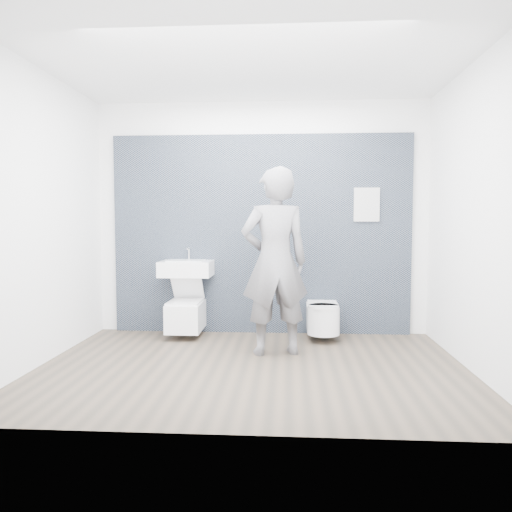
# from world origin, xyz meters

# --- Properties ---
(ground) EXTENTS (4.00, 4.00, 0.00)m
(ground) POSITION_xyz_m (0.00, 0.00, 0.00)
(ground) COLOR #4E4134
(ground) RESTS_ON ground
(room_shell) EXTENTS (4.00, 4.00, 4.00)m
(room_shell) POSITION_xyz_m (0.00, 0.00, 1.74)
(room_shell) COLOR white
(room_shell) RESTS_ON ground
(tile_wall) EXTENTS (3.60, 0.06, 2.40)m
(tile_wall) POSITION_xyz_m (0.00, 1.47, 0.00)
(tile_wall) COLOR black
(tile_wall) RESTS_ON ground
(washbasin) EXTENTS (0.60, 0.45, 0.45)m
(washbasin) POSITION_xyz_m (-0.87, 1.21, 0.81)
(washbasin) COLOR white
(washbasin) RESTS_ON ground
(toilet_square) EXTENTS (0.39, 0.57, 0.68)m
(toilet_square) POSITION_xyz_m (-0.87, 1.16, 0.27)
(toilet_square) COLOR white
(toilet_square) RESTS_ON ground
(toilet_rounded) EXTENTS (0.36, 0.61, 0.33)m
(toilet_rounded) POSITION_xyz_m (0.74, 1.13, 0.25)
(toilet_rounded) COLOR white
(toilet_rounded) RESTS_ON ground
(info_placard) EXTENTS (0.30, 0.03, 0.40)m
(info_placard) POSITION_xyz_m (1.26, 1.43, 0.00)
(info_placard) COLOR white
(info_placard) RESTS_ON ground
(visitor) EXTENTS (0.78, 0.60, 1.90)m
(visitor) POSITION_xyz_m (0.20, 0.48, 0.95)
(visitor) COLOR slate
(visitor) RESTS_ON ground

